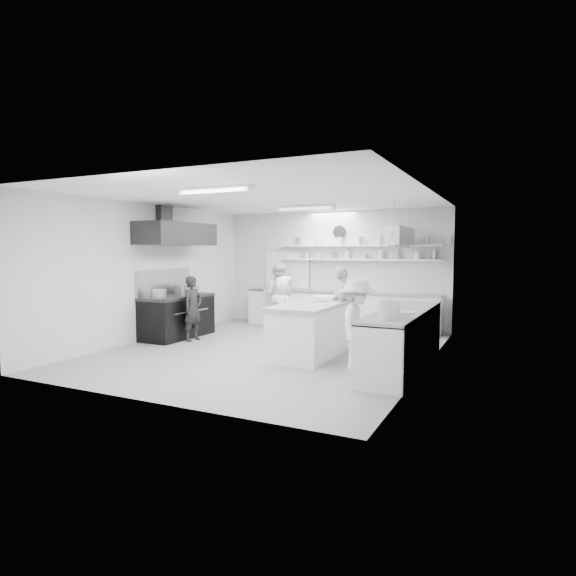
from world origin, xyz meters
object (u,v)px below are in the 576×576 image
at_px(right_counter, 403,340).
at_px(prep_island, 316,329).
at_px(back_counter, 339,310).
at_px(cook_back, 278,295).
at_px(stove, 178,318).
at_px(cook_stove, 193,308).

distance_m(right_counter, prep_island, 1.84).
relative_size(back_counter, cook_back, 3.03).
xyz_separation_m(stove, back_counter, (2.90, 2.80, 0.01)).
bearing_deg(right_counter, cook_stove, 174.70).
xyz_separation_m(prep_island, cook_back, (-2.10, 2.49, 0.36)).
bearing_deg(cook_back, prep_island, 120.52).
xyz_separation_m(back_counter, cook_back, (-1.53, -0.44, 0.37)).
distance_m(right_counter, cook_stove, 4.72).
relative_size(stove, prep_island, 0.71).
xyz_separation_m(back_counter, cook_stove, (-2.34, -2.96, 0.25)).
bearing_deg(cook_stove, right_counter, -90.66).
distance_m(cook_stove, cook_back, 2.66).
height_order(back_counter, cook_back, cook_back).
distance_m(back_counter, cook_back, 1.63).
relative_size(back_counter, right_counter, 1.52).
distance_m(prep_island, cook_stove, 2.92).
bearing_deg(stove, right_counter, -6.52).
relative_size(stove, back_counter, 0.36).
xyz_separation_m(stove, cook_stove, (0.56, -0.16, 0.26)).
distance_m(stove, cook_stove, 0.64).
xyz_separation_m(right_counter, cook_back, (-3.88, 2.96, 0.36)).
bearing_deg(right_counter, cook_back, 142.65).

